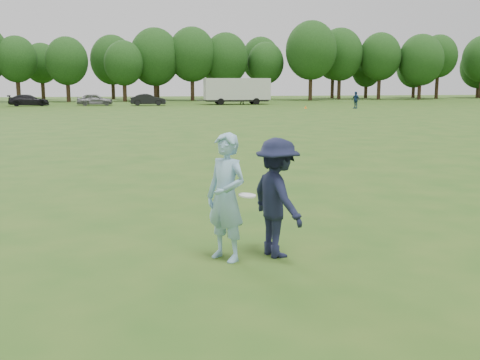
{
  "coord_description": "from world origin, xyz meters",
  "views": [
    {
      "loc": [
        -0.92,
        -9.1,
        2.81
      ],
      "look_at": [
        0.93,
        0.44,
        1.1
      ],
      "focal_mm": 42.0,
      "sensor_mm": 36.0,
      "label": 1
    }
  ],
  "objects": [
    {
      "name": "ground",
      "position": [
        0.0,
        0.0,
        0.0
      ],
      "size": [
        200.0,
        200.0,
        0.0
      ],
      "primitive_type": "plane",
      "color": "#275016",
      "rests_on": "ground"
    },
    {
      "name": "thrower",
      "position": [
        0.51,
        -0.58,
        1.01
      ],
      "size": [
        0.84,
        0.88,
        2.03
      ],
      "primitive_type": "imported",
      "rotation": [
        0.0,
        0.0,
        -0.91
      ],
      "color": "#88B8D2",
      "rests_on": "ground"
    },
    {
      "name": "defender",
      "position": [
        1.35,
        -0.54,
        0.97
      ],
      "size": [
        1.04,
        1.4,
        1.93
      ],
      "primitive_type": "imported",
      "rotation": [
        0.0,
        0.0,
        1.86
      ],
      "color": "#171A32",
      "rests_on": "ground"
    },
    {
      "name": "player_far_b",
      "position": [
        22.34,
        46.89,
        0.89
      ],
      "size": [
        0.82,
        1.12,
        1.77
      ],
      "primitive_type": "imported",
      "rotation": [
        0.0,
        0.0,
        -1.15
      ],
      "color": "navy",
      "rests_on": "ground"
    },
    {
      "name": "player_far_d",
      "position": [
        12.63,
        59.09,
        0.88
      ],
      "size": [
        1.67,
        1.26,
        1.76
      ],
      "primitive_type": "imported",
      "rotation": [
        0.0,
        0.0,
        0.52
      ],
      "color": "#282828",
      "rests_on": "ground"
    },
    {
      "name": "car_d",
      "position": [
        -12.44,
        59.8,
        0.66
      ],
      "size": [
        4.74,
        2.43,
        1.31
      ],
      "primitive_type": "imported",
      "rotation": [
        0.0,
        0.0,
        1.71
      ],
      "color": "black",
      "rests_on": "ground"
    },
    {
      "name": "car_e",
      "position": [
        -4.99,
        59.4,
        0.7
      ],
      "size": [
        4.21,
        1.88,
        1.41
      ],
      "primitive_type": "imported",
      "rotation": [
        0.0,
        0.0,
        1.62
      ],
      "color": "slate",
      "rests_on": "ground"
    },
    {
      "name": "car_f",
      "position": [
        1.17,
        58.5,
        0.68
      ],
      "size": [
        4.16,
        1.5,
        1.36
      ],
      "primitive_type": "imported",
      "rotation": [
        0.0,
        0.0,
        1.56
      ],
      "color": "black",
      "rests_on": "ground"
    },
    {
      "name": "field_cone",
      "position": [
        17.19,
        47.83,
        0.15
      ],
      "size": [
        0.28,
        0.28,
        0.3
      ],
      "primitive_type": "cone",
      "color": "orange",
      "rests_on": "ground"
    },
    {
      "name": "disc_in_play",
      "position": [
        0.8,
        -0.85,
        1.09
      ],
      "size": [
        0.3,
        0.3,
        0.05
      ],
      "color": "white",
      "rests_on": "ground"
    },
    {
      "name": "cargo_trailer",
      "position": [
        12.06,
        59.67,
        1.78
      ],
      "size": [
        9.0,
        2.75,
        3.2
      ],
      "color": "silver",
      "rests_on": "ground"
    },
    {
      "name": "treeline",
      "position": [
        2.81,
        76.9,
        6.26
      ],
      "size": [
        130.35,
        18.39,
        11.74
      ],
      "color": "#332114",
      "rests_on": "ground"
    }
  ]
}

